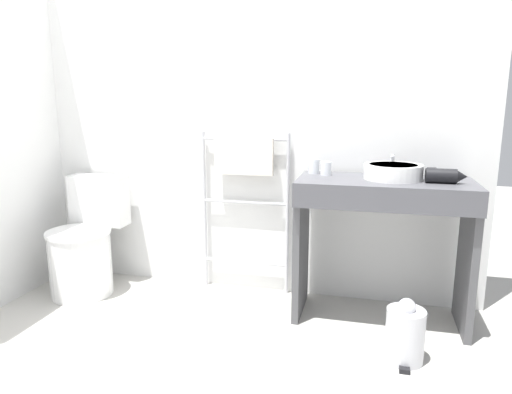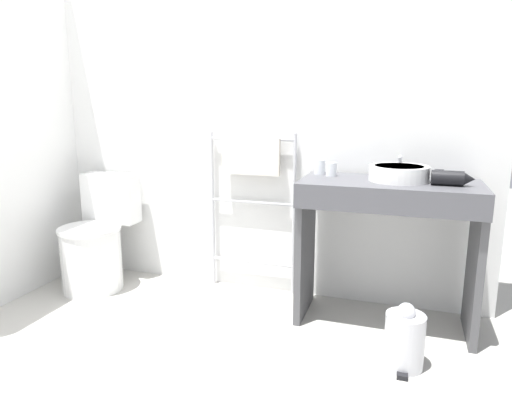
{
  "view_description": "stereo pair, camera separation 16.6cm",
  "coord_description": "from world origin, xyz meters",
  "px_view_note": "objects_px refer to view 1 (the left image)",
  "views": [
    {
      "loc": [
        0.82,
        -1.64,
        1.27
      ],
      "look_at": [
        0.24,
        0.61,
        0.79
      ],
      "focal_mm": 32.0,
      "sensor_mm": 36.0,
      "label": 1
    },
    {
      "loc": [
        0.98,
        -1.59,
        1.27
      ],
      "look_at": [
        0.24,
        0.61,
        0.79
      ],
      "focal_mm": 32.0,
      "sensor_mm": 36.0,
      "label": 2
    }
  ],
  "objects_px": {
    "hair_dryer": "(443,176)",
    "cup_near_wall": "(314,166)",
    "towel_radiator": "(244,176)",
    "cup_near_edge": "(326,169)",
    "sink_basin": "(393,171)",
    "toilet": "(85,247)",
    "trash_bin": "(405,334)"
  },
  "relations": [
    {
      "from": "towel_radiator",
      "to": "cup_near_wall",
      "type": "distance_m",
      "value": 0.48
    },
    {
      "from": "toilet",
      "to": "sink_basin",
      "type": "distance_m",
      "value": 2.06
    },
    {
      "from": "cup_near_wall",
      "to": "hair_dryer",
      "type": "xyz_separation_m",
      "value": [
        0.72,
        -0.16,
        -0.0
      ]
    },
    {
      "from": "cup_near_wall",
      "to": "cup_near_edge",
      "type": "xyz_separation_m",
      "value": [
        0.08,
        -0.05,
        -0.0
      ]
    },
    {
      "from": "towel_radiator",
      "to": "cup_near_wall",
      "type": "xyz_separation_m",
      "value": [
        0.46,
        -0.08,
        0.09
      ]
    },
    {
      "from": "hair_dryer",
      "to": "trash_bin",
      "type": "height_order",
      "value": "hair_dryer"
    },
    {
      "from": "towel_radiator",
      "to": "cup_near_edge",
      "type": "distance_m",
      "value": 0.57
    },
    {
      "from": "toilet",
      "to": "trash_bin",
      "type": "height_order",
      "value": "toilet"
    },
    {
      "from": "cup_near_edge",
      "to": "toilet",
      "type": "bearing_deg",
      "value": -174.64
    },
    {
      "from": "towel_radiator",
      "to": "cup_near_wall",
      "type": "height_order",
      "value": "towel_radiator"
    },
    {
      "from": "toilet",
      "to": "cup_near_wall",
      "type": "bearing_deg",
      "value": 7.56
    },
    {
      "from": "towel_radiator",
      "to": "sink_basin",
      "type": "xyz_separation_m",
      "value": [
        0.93,
        -0.18,
        0.09
      ]
    },
    {
      "from": "hair_dryer",
      "to": "cup_near_edge",
      "type": "bearing_deg",
      "value": 170.15
    },
    {
      "from": "sink_basin",
      "to": "toilet",
      "type": "bearing_deg",
      "value": -177.33
    },
    {
      "from": "sink_basin",
      "to": "hair_dryer",
      "type": "distance_m",
      "value": 0.26
    },
    {
      "from": "trash_bin",
      "to": "cup_near_wall",
      "type": "bearing_deg",
      "value": 133.4
    },
    {
      "from": "toilet",
      "to": "towel_radiator",
      "type": "xyz_separation_m",
      "value": [
        1.04,
        0.28,
        0.49
      ]
    },
    {
      "from": "toilet",
      "to": "sink_basin",
      "type": "relative_size",
      "value": 2.4
    },
    {
      "from": "towel_radiator",
      "to": "trash_bin",
      "type": "xyz_separation_m",
      "value": [
        1.01,
        -0.65,
        -0.65
      ]
    },
    {
      "from": "towel_radiator",
      "to": "cup_near_edge",
      "type": "xyz_separation_m",
      "value": [
        0.54,
        -0.13,
        0.09
      ]
    },
    {
      "from": "toilet",
      "to": "cup_near_edge",
      "type": "relative_size",
      "value": 9.83
    },
    {
      "from": "toilet",
      "to": "cup_near_edge",
      "type": "distance_m",
      "value": 1.7
    },
    {
      "from": "toilet",
      "to": "hair_dryer",
      "type": "xyz_separation_m",
      "value": [
        2.23,
        0.04,
        0.57
      ]
    },
    {
      "from": "toilet",
      "to": "cup_near_wall",
      "type": "relative_size",
      "value": 8.93
    },
    {
      "from": "cup_near_edge",
      "to": "cup_near_wall",
      "type": "bearing_deg",
      "value": 147.28
    },
    {
      "from": "sink_basin",
      "to": "cup_near_wall",
      "type": "bearing_deg",
      "value": 166.82
    },
    {
      "from": "sink_basin",
      "to": "trash_bin",
      "type": "distance_m",
      "value": 0.88
    },
    {
      "from": "hair_dryer",
      "to": "cup_near_wall",
      "type": "bearing_deg",
      "value": 167.28
    },
    {
      "from": "sink_basin",
      "to": "cup_near_edge",
      "type": "height_order",
      "value": "sink_basin"
    },
    {
      "from": "sink_basin",
      "to": "cup_near_edge",
      "type": "xyz_separation_m",
      "value": [
        -0.38,
        0.06,
        -0.01
      ]
    },
    {
      "from": "cup_near_wall",
      "to": "hair_dryer",
      "type": "bearing_deg",
      "value": -12.72
    },
    {
      "from": "toilet",
      "to": "cup_near_edge",
      "type": "xyz_separation_m",
      "value": [
        1.59,
        0.15,
        0.57
      ]
    }
  ]
}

